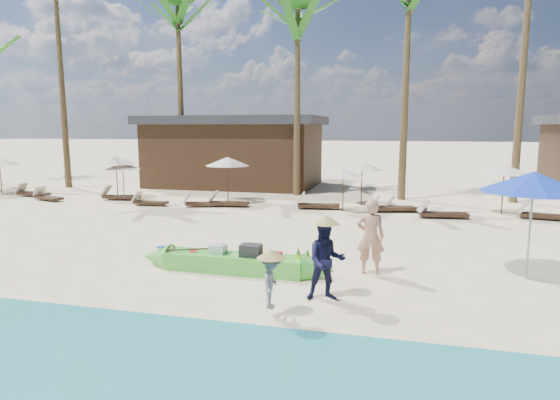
# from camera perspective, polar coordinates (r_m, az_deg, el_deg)

# --- Properties ---
(ground) EXTENTS (240.00, 240.00, 0.00)m
(ground) POSITION_cam_1_polar(r_m,az_deg,el_deg) (11.10, 3.53, -10.21)
(ground) COLOR #FEE3BC
(ground) RESTS_ON ground
(green_canoe) EXTENTS (5.76, 0.80, 0.73)m
(green_canoe) POSITION_cam_1_polar(r_m,az_deg,el_deg) (12.01, -5.63, -7.53)
(green_canoe) COLOR #4CC93D
(green_canoe) RESTS_ON ground
(tourist) EXTENTS (0.71, 0.49, 1.89)m
(tourist) POSITION_cam_1_polar(r_m,az_deg,el_deg) (11.82, 10.98, -4.42)
(tourist) COLOR tan
(tourist) RESTS_ON ground
(vendor_green) EXTENTS (0.97, 0.85, 1.70)m
(vendor_green) POSITION_cam_1_polar(r_m,az_deg,el_deg) (9.95, 5.64, -7.38)
(vendor_green) COLOR #121434
(vendor_green) RESTS_ON ground
(vendor_yellow) EXTENTS (0.45, 0.71, 1.05)m
(vendor_yellow) POSITION_cam_1_polar(r_m,az_deg,el_deg) (9.07, -1.06, -9.91)
(vendor_yellow) COLOR gray
(vendor_yellow) RESTS_ON ground
(blue_umbrella) EXTENTS (2.42, 2.42, 2.61)m
(blue_umbrella) POSITION_cam_1_polar(r_m,az_deg,el_deg) (12.50, 28.53, 1.95)
(blue_umbrella) COLOR #99999E
(blue_umbrella) RESTS_ON ground
(lounger_1_right) EXTENTS (1.87, 0.67, 0.63)m
(lounger_1_right) POSITION_cam_1_polar(r_m,az_deg,el_deg) (28.10, -28.04, 0.81)
(lounger_1_right) COLOR #3B2818
(lounger_1_right) RESTS_ON ground
(resort_parasol_2) EXTENTS (2.12, 2.12, 2.18)m
(resort_parasol_2) POSITION_cam_1_polar(r_m,az_deg,el_deg) (25.52, -19.37, 4.61)
(resort_parasol_2) COLOR #3B2818
(resort_parasol_2) RESTS_ON ground
(lounger_2_left) EXTENTS (1.86, 1.06, 0.60)m
(lounger_2_left) POSITION_cam_1_polar(r_m,az_deg,el_deg) (26.16, -26.51, 0.38)
(lounger_2_left) COLOR #3B2818
(lounger_2_left) RESTS_ON ground
(resort_parasol_3) EXTENTS (1.82, 1.82, 1.88)m
(resort_parasol_3) POSITION_cam_1_polar(r_m,az_deg,el_deg) (25.25, -18.63, 3.99)
(resort_parasol_3) COLOR #3B2818
(resort_parasol_3) RESTS_ON ground
(lounger_3_left) EXTENTS (1.98, 0.81, 0.65)m
(lounger_3_left) POSITION_cam_1_polar(r_m,az_deg,el_deg) (24.94, -19.06, 0.50)
(lounger_3_left) COLOR #3B2818
(lounger_3_left) RESTS_ON ground
(lounger_3_right) EXTENTS (1.71, 0.63, 0.57)m
(lounger_3_right) POSITION_cam_1_polar(r_m,az_deg,el_deg) (22.76, -15.74, -0.17)
(lounger_3_right) COLOR #3B2818
(lounger_3_right) RESTS_ON ground
(resort_parasol_4) EXTENTS (2.14, 2.14, 2.20)m
(resort_parasol_4) POSITION_cam_1_polar(r_m,az_deg,el_deg) (22.91, -6.43, 4.68)
(resort_parasol_4) COLOR #3B2818
(resort_parasol_4) RESTS_ON ground
(lounger_4_left) EXTENTS (1.88, 1.05, 0.61)m
(lounger_4_left) POSITION_cam_1_polar(r_m,az_deg,el_deg) (21.85, -9.56, -0.29)
(lounger_4_left) COLOR #3B2818
(lounger_4_left) RESTS_ON ground
(lounger_4_right) EXTENTS (1.90, 0.75, 0.63)m
(lounger_4_right) POSITION_cam_1_polar(r_m,az_deg,el_deg) (21.75, -6.53, -0.25)
(lounger_4_right) COLOR #3B2818
(lounger_4_right) RESTS_ON ground
(resort_parasol_5) EXTENTS (1.82, 1.82, 1.87)m
(resort_parasol_5) POSITION_cam_1_polar(r_m,az_deg,el_deg) (20.38, 7.75, 3.31)
(resort_parasol_5) COLOR #3B2818
(resort_parasol_5) RESTS_ON ground
(lounger_5_left) EXTENTS (2.02, 0.89, 0.66)m
(lounger_5_left) POSITION_cam_1_polar(r_m,az_deg,el_deg) (21.02, 4.35, -0.50)
(lounger_5_left) COLOR #3B2818
(lounger_5_left) RESTS_ON ground
(resort_parasol_6) EXTENTS (1.99, 1.99, 2.05)m
(resort_parasol_6) POSITION_cam_1_polar(r_m,az_deg,el_deg) (22.13, 9.99, 4.11)
(resort_parasol_6) COLOR #3B2818
(resort_parasol_6) RESTS_ON ground
(lounger_6_left) EXTENTS (1.79, 0.81, 0.59)m
(lounger_6_left) POSITION_cam_1_polar(r_m,az_deg,el_deg) (21.09, 14.92, -0.82)
(lounger_6_left) COLOR #3B2818
(lounger_6_left) RESTS_ON ground
(lounger_6_right) EXTENTS (2.09, 1.10, 0.68)m
(lounger_6_right) POSITION_cam_1_polar(r_m,az_deg,el_deg) (20.76, 13.19, -0.82)
(lounger_6_right) COLOR #3B2818
(lounger_6_right) RESTS_ON ground
(resort_parasol_7) EXTENTS (2.06, 2.06, 2.12)m
(resort_parasol_7) POSITION_cam_1_polar(r_m,az_deg,el_deg) (21.53, 25.69, 3.41)
(resort_parasol_7) COLOR #3B2818
(resort_parasol_7) RESTS_ON ground
(lounger_7_left) EXTENTS (2.03, 0.84, 0.67)m
(lounger_7_left) POSITION_cam_1_polar(r_m,az_deg,el_deg) (19.93, 18.93, -1.47)
(lounger_7_left) COLOR #3B2818
(lounger_7_left) RESTS_ON ground
(lounger_7_right) EXTENTS (1.97, 0.95, 0.64)m
(lounger_7_right) POSITION_cam_1_polar(r_m,az_deg,el_deg) (21.29, 29.32, -1.52)
(lounger_7_right) COLOR #3B2818
(lounger_7_right) RESTS_ON ground
(palm_1) EXTENTS (2.08, 2.08, 13.60)m
(palm_1) POSITION_cam_1_polar(r_m,az_deg,el_deg) (32.04, -25.65, 20.98)
(palm_1) COLOR brown
(palm_1) RESTS_ON ground
(palm_2) EXTENTS (2.08, 2.08, 11.33)m
(palm_2) POSITION_cam_1_polar(r_m,az_deg,el_deg) (28.79, -12.30, 19.77)
(palm_2) COLOR brown
(palm_2) RESTS_ON ground
(palm_3) EXTENTS (2.08, 2.08, 10.52)m
(palm_3) POSITION_cam_1_polar(r_m,az_deg,el_deg) (25.64, 2.15, 19.97)
(palm_3) COLOR brown
(palm_3) RESTS_ON ground
(palm_4) EXTENTS (2.08, 2.08, 11.70)m
(palm_4) POSITION_cam_1_polar(r_m,az_deg,el_deg) (25.03, 15.44, 21.99)
(palm_4) COLOR brown
(palm_4) RESTS_ON ground
(pavilion_west) EXTENTS (10.80, 6.60, 4.30)m
(pavilion_west) POSITION_cam_1_polar(r_m,az_deg,el_deg) (29.57, -5.48, 6.01)
(pavilion_west) COLOR #3B2818
(pavilion_west) RESTS_ON ground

